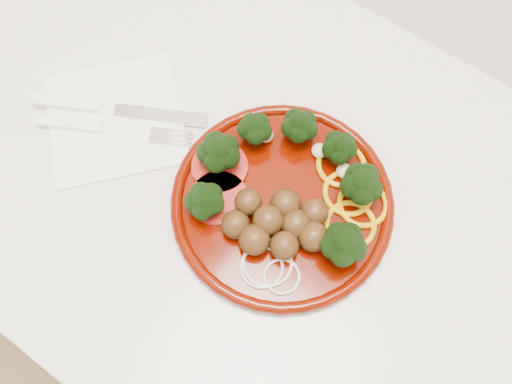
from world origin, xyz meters
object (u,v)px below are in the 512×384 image
Objects in this scene: napkin at (115,119)px; knife at (97,107)px; fork at (89,127)px; plate at (284,195)px.

knife is (-0.03, -0.00, 0.01)m from napkin.
napkin is 0.03m from knife.
knife reaches higher than fork.
knife is at bearing 83.00° from fork.
knife is 1.13× the size of fork.
fork is at bearing -118.53° from napkin.
knife is at bearing -172.53° from plate.
fork is at bearing -166.29° from plate.
plate is 0.24m from napkin.
knife reaches higher than napkin.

